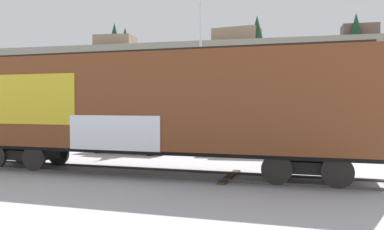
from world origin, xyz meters
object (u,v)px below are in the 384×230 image
(flagpole, at_px, (200,48))
(parked_car_tan, at_px, (252,136))
(freight_car, at_px, (152,104))
(parked_car_black, at_px, (131,135))

(flagpole, height_order, parked_car_tan, flagpole)
(freight_car, height_order, flagpole, flagpole)
(flagpole, bearing_deg, parked_car_tan, -50.15)
(parked_car_black, relative_size, parked_car_tan, 0.95)
(freight_car, distance_m, parked_car_black, 6.70)
(freight_car, relative_size, parked_car_tan, 3.27)
(flagpole, xyz_separation_m, parked_car_tan, (3.47, -4.16, -4.83))
(flagpole, bearing_deg, parked_car_black, -117.61)
(freight_car, bearing_deg, parked_car_black, 118.98)
(flagpole, relative_size, parked_car_black, 2.18)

